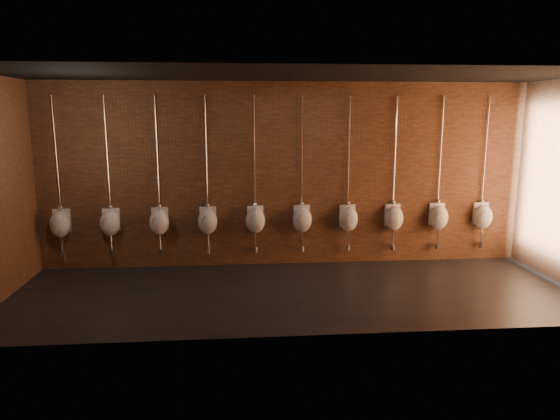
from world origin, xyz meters
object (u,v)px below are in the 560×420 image
at_px(urinal_0, 60,223).
at_px(urinal_3, 208,220).
at_px(urinal_1, 110,222).
at_px(urinal_2, 159,221).
at_px(urinal_5, 302,219).
at_px(urinal_4, 255,219).
at_px(urinal_6, 348,218).
at_px(urinal_8, 439,216).
at_px(urinal_9, 483,215).
at_px(urinal_7, 394,217).

xyz_separation_m(urinal_0, urinal_3, (2.47, 0.00, 0.00)).
relative_size(urinal_1, urinal_3, 1.00).
xyz_separation_m(urinal_2, urinal_3, (0.82, 0.00, 0.00)).
bearing_deg(urinal_3, urinal_5, 0.00).
bearing_deg(urinal_4, urinal_2, 180.00).
distance_m(urinal_0, urinal_5, 4.12).
height_order(urinal_1, urinal_2, same).
xyz_separation_m(urinal_1, urinal_4, (2.47, 0.00, 0.00)).
distance_m(urinal_1, urinal_2, 0.82).
bearing_deg(urinal_6, urinal_8, 0.00).
distance_m(urinal_2, urinal_3, 0.82).
bearing_deg(urinal_2, urinal_5, 0.00).
height_order(urinal_2, urinal_8, same).
relative_size(urinal_8, urinal_9, 1.00).
bearing_deg(urinal_2, urinal_6, 0.00).
distance_m(urinal_3, urinal_5, 1.65).
relative_size(urinal_1, urinal_2, 1.00).
distance_m(urinal_0, urinal_2, 1.65).
bearing_deg(urinal_6, urinal_2, 180.00).
height_order(urinal_1, urinal_3, same).
bearing_deg(urinal_9, urinal_4, 180.00).
bearing_deg(urinal_1, urinal_8, 0.00).
height_order(urinal_5, urinal_9, same).
height_order(urinal_0, urinal_7, same).
distance_m(urinal_2, urinal_8, 4.95).
bearing_deg(urinal_6, urinal_3, 180.00).
bearing_deg(urinal_2, urinal_7, 0.00).
relative_size(urinal_3, urinal_6, 1.00).
xyz_separation_m(urinal_0, urinal_9, (7.42, 0.00, 0.00)).
distance_m(urinal_1, urinal_8, 5.77).
bearing_deg(urinal_5, urinal_9, 0.00).
bearing_deg(urinal_3, urinal_7, 0.00).
bearing_deg(urinal_6, urinal_5, 180.00).
bearing_deg(urinal_2, urinal_1, 180.00).
xyz_separation_m(urinal_5, urinal_8, (2.47, 0.00, 0.00)).
relative_size(urinal_0, urinal_4, 1.00).
xyz_separation_m(urinal_5, urinal_9, (3.30, 0.00, 0.00)).
bearing_deg(urinal_3, urinal_4, 0.00).
bearing_deg(urinal_3, urinal_9, 0.00).
relative_size(urinal_2, urinal_8, 1.00).
height_order(urinal_0, urinal_2, same).
xyz_separation_m(urinal_6, urinal_7, (0.82, 0.00, 0.00)).
relative_size(urinal_2, urinal_5, 1.00).
distance_m(urinal_4, urinal_6, 1.65).
relative_size(urinal_6, urinal_8, 1.00).
bearing_deg(urinal_7, urinal_6, 180.00).
distance_m(urinal_7, urinal_8, 0.82).
relative_size(urinal_4, urinal_5, 1.00).
bearing_deg(urinal_8, urinal_2, 180.00).
bearing_deg(urinal_2, urinal_9, 0.00).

